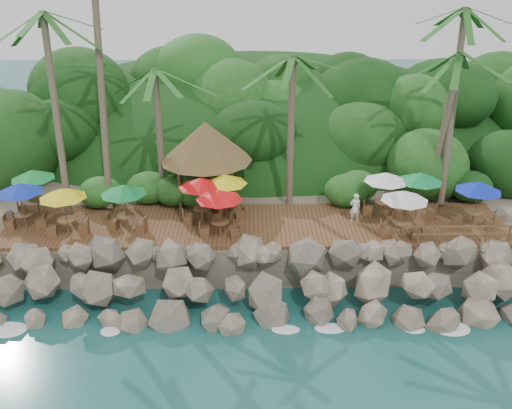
{
  "coord_description": "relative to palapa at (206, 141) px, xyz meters",
  "views": [
    {
      "loc": [
        -0.3,
        -19.59,
        15.0
      ],
      "look_at": [
        0.0,
        6.0,
        3.4
      ],
      "focal_mm": 38.33,
      "sensor_mm": 36.0,
      "label": 1
    }
  ],
  "objects": [
    {
      "name": "waiter",
      "position": [
        7.9,
        -2.93,
        -2.7
      ],
      "size": [
        0.6,
        0.42,
        1.58
      ],
      "primitive_type": "imported",
      "rotation": [
        0.0,
        0.0,
        3.22
      ],
      "color": "white",
      "rests_on": "terrace"
    },
    {
      "name": "railing",
      "position": [
        13.83,
        -5.49,
        -2.88
      ],
      "size": [
        7.2,
        0.1,
        1.0
      ],
      "color": "brown",
      "rests_on": "terrace"
    },
    {
      "name": "land_base",
      "position": [
        2.72,
        6.86,
        -4.74
      ],
      "size": [
        32.0,
        25.2,
        2.1
      ],
      "primitive_type": "cube",
      "color": "gray",
      "rests_on": "ground"
    },
    {
      "name": "foam_line",
      "position": [
        2.72,
        -8.84,
        -5.76
      ],
      "size": [
        25.2,
        0.8,
        0.06
      ],
      "color": "white",
      "rests_on": "ground"
    },
    {
      "name": "ground",
      "position": [
        2.72,
        -9.14,
        -5.79
      ],
      "size": [
        140.0,
        140.0,
        0.0
      ],
      "primitive_type": "plane",
      "color": "#19514F",
      "rests_on": "ground"
    },
    {
      "name": "dining_clusters",
      "position": [
        1.63,
        -3.29,
        -1.41
      ],
      "size": [
        25.27,
        5.36,
        2.5
      ],
      "color": "brown",
      "rests_on": "terrace"
    },
    {
      "name": "terrace",
      "position": [
        2.72,
        -3.14,
        -3.59
      ],
      "size": [
        26.0,
        5.0,
        0.2
      ],
      "primitive_type": "cube",
      "color": "brown",
      "rests_on": "land_base"
    },
    {
      "name": "jungle_hill",
      "position": [
        2.72,
        14.36,
        -5.79
      ],
      "size": [
        44.8,
        28.0,
        15.4
      ],
      "primitive_type": "ellipsoid",
      "color": "#143811",
      "rests_on": "ground"
    },
    {
      "name": "jungle_foliage",
      "position": [
        2.72,
        5.86,
        -5.79
      ],
      "size": [
        44.0,
        16.0,
        12.0
      ],
      "primitive_type": null,
      "color": "#143811",
      "rests_on": "ground"
    },
    {
      "name": "seawall",
      "position": [
        2.72,
        -7.14,
        -4.64
      ],
      "size": [
        29.0,
        4.0,
        2.3
      ],
      "primitive_type": null,
      "color": "gray",
      "rests_on": "ground"
    },
    {
      "name": "palms",
      "position": [
        2.57,
        -0.39,
        6.04
      ],
      "size": [
        26.81,
        7.08,
        14.31
      ],
      "color": "brown",
      "rests_on": "ground"
    },
    {
      "name": "palapa",
      "position": [
        0.0,
        0.0,
        0.0
      ],
      "size": [
        5.12,
        5.12,
        4.6
      ],
      "color": "brown",
      "rests_on": "ground"
    }
  ]
}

